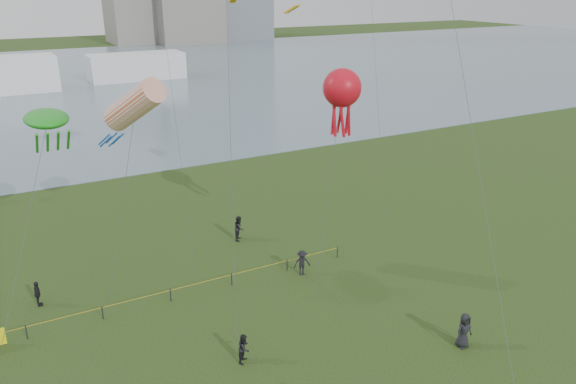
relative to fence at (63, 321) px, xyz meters
name	(u,v)px	position (x,y,z in m)	size (l,w,h in m)	color
lake	(61,84)	(11.19, 84.46, -0.53)	(400.00, 120.00, 0.08)	slate
pavilion_right	(136,66)	(25.19, 82.46, 1.95)	(18.00, 7.00, 5.00)	white
fence	(63,321)	(0.00, 0.00, 0.00)	(24.07, 0.07, 1.05)	black
spectator_a	(244,348)	(7.69, -7.36, 0.24)	(0.77, 0.60, 1.58)	black
spectator_b	(302,263)	(14.74, -0.93, 0.32)	(1.13, 0.65, 1.74)	black
spectator_c	(38,294)	(-0.95, 3.27, 0.24)	(0.94, 0.39, 1.60)	black
spectator_d	(464,330)	(18.37, -11.72, 0.42)	(0.96, 0.62, 1.96)	black
spectator_g	(239,228)	(13.29, 5.96, 0.38)	(0.91, 0.71, 1.87)	black
kite_windsock	(134,105)	(6.01, 4.10, 10.69)	(4.82, 4.95, 13.09)	#3F3F42
kite_creature	(46,119)	(1.18, 5.25, 10.17)	(5.69, 8.21, 11.19)	#3F3F42
kite_octopus	(342,89)	(17.11, -1.39, 11.58)	(4.51, 3.80, 13.36)	#3F3F42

